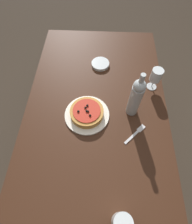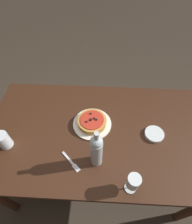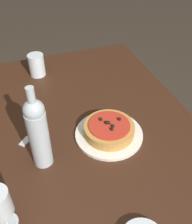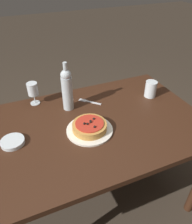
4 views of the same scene
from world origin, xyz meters
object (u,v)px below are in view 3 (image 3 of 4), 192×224
object	(u,v)px
dining_table	(100,160)
dinner_plate	(109,134)
fork	(32,134)
pizza	(109,129)
water_cup	(37,65)
wine_bottle	(38,131)

from	to	relation	value
dining_table	dinner_plate	size ratio (longest dim) A/B	5.73
dinner_plate	fork	bearing A→B (deg)	-110.18
pizza	fork	bearing A→B (deg)	-110.17
dinner_plate	water_cup	distance (m)	0.59
pizza	dinner_plate	bearing A→B (deg)	-45.64
dining_table	dinner_plate	distance (m)	0.11
dining_table	fork	distance (m)	0.30
pizza	water_cup	xyz separation A→B (m)	(-0.55, -0.19, 0.02)
dinner_plate	wine_bottle	xyz separation A→B (m)	(0.04, -0.27, 0.14)
pizza	fork	xyz separation A→B (m)	(-0.11, -0.29, -0.03)
water_cup	wine_bottle	bearing A→B (deg)	-7.97
dinner_plate	pizza	bearing A→B (deg)	134.36
dining_table	wine_bottle	size ratio (longest dim) A/B	4.76
dinner_plate	pizza	world-z (taller)	pizza
pizza	fork	world-z (taller)	pizza
pizza	dining_table	bearing A→B (deg)	-50.71
dinner_plate	wine_bottle	size ratio (longest dim) A/B	0.83
water_cup	dinner_plate	bearing A→B (deg)	19.14
water_cup	fork	size ratio (longest dim) A/B	0.88
water_cup	fork	xyz separation A→B (m)	(0.44, -0.10, -0.06)
dining_table	fork	world-z (taller)	fork
pizza	water_cup	bearing A→B (deg)	-160.86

